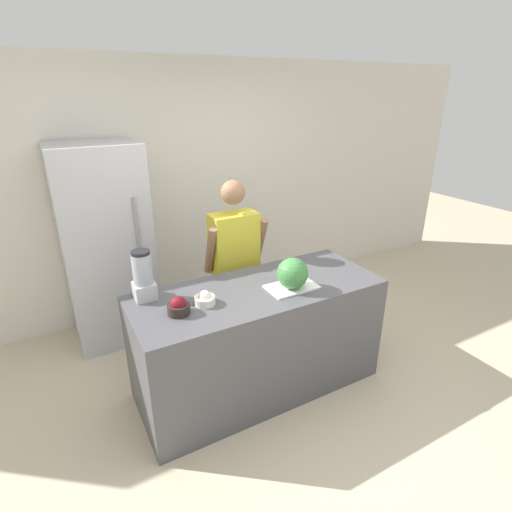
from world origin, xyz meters
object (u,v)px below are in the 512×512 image
at_px(bowl_cherries, 179,307).
at_px(blender, 143,276).
at_px(person, 235,266).
at_px(watermelon, 292,273).
at_px(bowl_cream, 205,299).
at_px(refrigerator, 107,247).

relative_size(bowl_cherries, blender, 0.42).
height_order(person, watermelon, person).
distance_m(watermelon, bowl_cream, 0.67).
xyz_separation_m(person, bowl_cream, (-0.55, -0.66, 0.13)).
height_order(refrigerator, watermelon, refrigerator).
height_order(watermelon, bowl_cream, watermelon).
height_order(refrigerator, bowl_cherries, refrigerator).
bearing_deg(watermelon, bowl_cream, 170.91).
distance_m(person, watermelon, 0.80).
distance_m(refrigerator, person, 1.21).
distance_m(watermelon, blender, 1.07).
bearing_deg(refrigerator, watermelon, -54.18).
bearing_deg(bowl_cherries, bowl_cream, 9.42).
height_order(watermelon, bowl_cherries, watermelon).
bearing_deg(person, bowl_cream, -129.91).
xyz_separation_m(refrigerator, bowl_cherries, (0.21, -1.41, 0.01)).
relative_size(person, bowl_cherries, 10.40).
height_order(watermelon, blender, blender).
xyz_separation_m(bowl_cream, blender, (-0.34, 0.29, 0.13)).
bearing_deg(watermelon, refrigerator, 125.82).
relative_size(refrigerator, blender, 5.12).
bearing_deg(refrigerator, bowl_cherries, -81.42).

